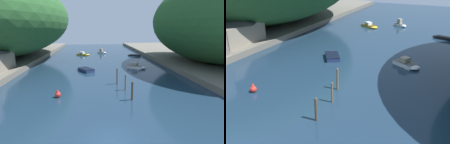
{
  "view_description": "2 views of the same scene",
  "coord_description": "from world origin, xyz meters",
  "views": [
    {
      "loc": [
        -1.34,
        -12.65,
        9.27
      ],
      "look_at": [
        2.57,
        22.62,
        0.44
      ],
      "focal_mm": 28.0,
      "sensor_mm": 36.0,
      "label": 1
    },
    {
      "loc": [
        14.71,
        -9.44,
        14.36
      ],
      "look_at": [
        0.87,
        19.81,
        0.47
      ],
      "focal_mm": 40.0,
      "sensor_mm": 36.0,
      "label": 2
    }
  ],
  "objects": [
    {
      "name": "water_surface",
      "position": [
        0.0,
        30.0,
        0.0
      ],
      "size": [
        130.0,
        130.0,
        0.0
      ],
      "primitive_type": "plane",
      "color": "#192D42",
      "rests_on": "ground"
    },
    {
      "name": "mooring_post_second",
      "position": [
        3.54,
        12.6,
        1.27
      ],
      "size": [
        0.23,
        0.23,
        2.52
      ],
      "color": "brown",
      "rests_on": "water_surface"
    },
    {
      "name": "boat_far_right_bank",
      "position": [
        9.11,
        27.28,
        0.42
      ],
      "size": [
        4.64,
        3.8,
        1.33
      ],
      "rotation": [
        0.0,
        0.0,
        4.18
      ],
      "color": "white",
      "rests_on": "water_surface"
    },
    {
      "name": "boat_moored_right",
      "position": [
        12.8,
        46.16,
        0.31
      ],
      "size": [
        4.7,
        2.53,
        0.63
      ],
      "rotation": [
        0.0,
        0.0,
        1.25
      ],
      "color": "black",
      "rests_on": "water_surface"
    },
    {
      "name": "right_bank",
      "position": [
        27.55,
        30.0,
        0.55
      ],
      "size": [
        22.0,
        120.0,
        1.11
      ],
      "color": "#666056",
      "rests_on": "ground"
    },
    {
      "name": "mooring_post_middle",
      "position": [
        2.7,
        15.78,
        1.45
      ],
      "size": [
        0.28,
        0.28,
        2.88
      ],
      "color": "brown",
      "rests_on": "water_surface"
    },
    {
      "name": "boat_cabin_cruiser",
      "position": [
        -4.63,
        50.22,
        0.36
      ],
      "size": [
        5.14,
        4.03,
        1.18
      ],
      "rotation": [
        0.0,
        0.0,
        4.18
      ],
      "color": "gold",
      "rests_on": "water_surface"
    },
    {
      "name": "hillside_right",
      "position": [
        28.65,
        27.56,
        11.04
      ],
      "size": [
        29.11,
        40.76,
        19.87
      ],
      "color": "#285628",
      "rests_on": "right_bank"
    },
    {
      "name": "boat_far_upstream",
      "position": [
        -3.22,
        26.01,
        0.35
      ],
      "size": [
        4.3,
        5.09,
        0.71
      ],
      "rotation": [
        0.0,
        0.0,
        0.57
      ],
      "color": "navy",
      "rests_on": "water_surface"
    },
    {
      "name": "mooring_post_nearest",
      "position": [
        3.72,
        8.72,
        1.3
      ],
      "size": [
        0.29,
        0.29,
        2.59
      ],
      "color": "#4C3D2D",
      "rests_on": "water_surface"
    },
    {
      "name": "channel_buoy_near",
      "position": [
        -6.32,
        10.73,
        0.47
      ],
      "size": [
        0.8,
        0.8,
        1.2
      ],
      "color": "red",
      "rests_on": "water_surface"
    },
    {
      "name": "boat_yellow_tender",
      "position": [
        2.21,
        54.06,
        0.56
      ],
      "size": [
        3.52,
        2.73,
        1.9
      ],
      "rotation": [
        0.0,
        0.0,
        4.18
      ],
      "color": "white",
      "rests_on": "water_surface"
    }
  ]
}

